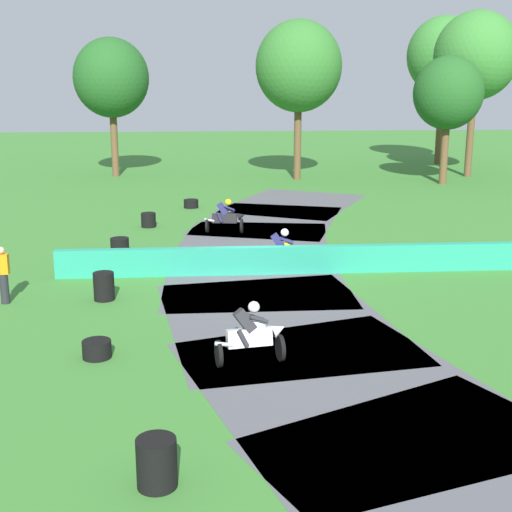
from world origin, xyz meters
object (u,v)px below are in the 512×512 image
object	(u,v)px
tire_stack_near	(191,204)
track_marshal	(3,275)
tire_stack_extra_a	(97,349)
motorcycle_trailing_white	(252,334)
tire_stack_mid_b	(120,246)
tire_stack_extra_b	(157,463)
motorcycle_chase_yellow	(283,251)
tire_stack_far	(104,286)
tire_stack_mid_a	(148,220)
motorcycle_lead_black	(226,217)

from	to	relation	value
tire_stack_near	track_marshal	distance (m)	15.20
tire_stack_near	tire_stack_extra_a	xyz separation A→B (m)	(-1.75, -18.51, 0.00)
tire_stack_extra_a	motorcycle_trailing_white	bearing A→B (deg)	-7.94
tire_stack_mid_b	tire_stack_extra_b	world-z (taller)	tire_stack_extra_b
motorcycle_trailing_white	tire_stack_extra_b	xyz separation A→B (m)	(-1.79, -4.77, -0.25)
tire_stack_mid_b	tire_stack_extra_a	distance (m)	9.52
motorcycle_chase_yellow	tire_stack_far	world-z (taller)	motorcycle_chase_yellow
tire_stack_extra_a	tire_stack_mid_a	bearing A→B (deg)	89.81
tire_stack_far	tire_stack_extra_a	xyz separation A→B (m)	(0.42, -4.26, -0.20)
tire_stack_near	track_marshal	bearing A→B (deg)	-108.79
tire_stack_extra_b	tire_stack_mid_a	bearing A→B (deg)	94.87
motorcycle_chase_yellow	tire_stack_extra_a	bearing A→B (deg)	-125.37
tire_stack_mid_b	tire_stack_extra_b	xyz separation A→B (m)	(2.30, -14.76, 0.10)
tire_stack_near	tire_stack_extra_b	bearing A→B (deg)	-90.10
motorcycle_lead_black	tire_stack_extra_b	size ratio (longest dim) A/B	2.14
motorcycle_lead_black	motorcycle_chase_yellow	size ratio (longest dim) A/B	1.02
tire_stack_mid_b	tire_stack_near	bearing A→B (deg)	75.40
tire_stack_mid_b	tire_stack_far	size ratio (longest dim) A/B	0.82
tire_stack_near	tire_stack_mid_b	world-z (taller)	tire_stack_mid_b
motorcycle_lead_black	tire_stack_extra_b	bearing A→B (deg)	-95.02
motorcycle_trailing_white	tire_stack_far	xyz separation A→B (m)	(-3.92, 4.75, -0.25)
tire_stack_extra_b	track_marshal	xyz separation A→B (m)	(-4.85, 9.39, 0.42)
motorcycle_chase_yellow	tire_stack_extra_b	distance (m)	12.69
motorcycle_lead_black	tire_stack_mid_a	distance (m)	3.52
tire_stack_extra_a	tire_stack_near	bearing A→B (deg)	84.61
tire_stack_near	tire_stack_mid_a	distance (m)	4.66
tire_stack_far	tire_stack_extra_a	bearing A→B (deg)	-84.32
tire_stack_extra_b	track_marshal	bearing A→B (deg)	117.32
tire_stack_near	motorcycle_trailing_white	bearing A→B (deg)	-84.75
tire_stack_far	track_marshal	size ratio (longest dim) A/B	0.49
tire_stack_far	tire_stack_extra_a	world-z (taller)	tire_stack_far
tire_stack_near	tire_stack_mid_b	bearing A→B (deg)	-104.60
tire_stack_extra_a	track_marshal	bearing A→B (deg)	127.29
tire_stack_mid_a	tire_stack_mid_b	bearing A→B (deg)	-97.89
motorcycle_lead_black	tire_stack_near	distance (m)	5.86
motorcycle_lead_black	track_marshal	xyz separation A→B (m)	(-6.44, -8.74, 0.17)
motorcycle_trailing_white	tire_stack_mid_a	world-z (taller)	motorcycle_trailing_white
motorcycle_lead_black	tire_stack_mid_a	xyz separation A→B (m)	(-3.25, 1.30, -0.34)
motorcycle_lead_black	motorcycle_chase_yellow	bearing A→B (deg)	-74.10
motorcycle_lead_black	motorcycle_chase_yellow	xyz separation A→B (m)	(1.67, -5.87, 0.02)
tire_stack_near	motorcycle_chase_yellow	bearing A→B (deg)	-74.35
motorcycle_lead_black	motorcycle_trailing_white	xyz separation A→B (m)	(0.19, -13.36, 0.01)
motorcycle_trailing_white	tire_stack_extra_a	world-z (taller)	motorcycle_trailing_white
motorcycle_lead_black	track_marshal	bearing A→B (deg)	-126.40
motorcycle_lead_black	motorcycle_trailing_white	bearing A→B (deg)	-89.17
tire_stack_mid_a	tire_stack_near	bearing A→B (deg)	68.63
motorcycle_trailing_white	tire_stack_mid_b	size ratio (longest dim) A/B	2.55
motorcycle_chase_yellow	tire_stack_extra_a	distance (m)	8.60
motorcycle_trailing_white	track_marshal	world-z (taller)	track_marshal
tire_stack_far	tire_stack_extra_b	xyz separation A→B (m)	(2.13, -9.52, -0.00)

